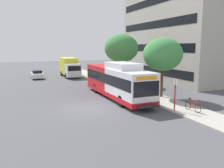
{
  "coord_description": "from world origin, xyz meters",
  "views": [
    {
      "loc": [
        -5.6,
        -18.07,
        5.11
      ],
      "look_at": [
        2.9,
        1.9,
        1.6
      ],
      "focal_mm": 36.71,
      "sensor_mm": 36.0,
      "label": 1
    }
  ],
  "objects_px": {
    "parked_car_far_lane": "(37,74)",
    "box_truck_background": "(69,67)",
    "bus_stop_sign_pole": "(175,92)",
    "street_tree_near_stop": "(163,54)",
    "bicycle_parked": "(193,106)",
    "street_tree_mid_block": "(121,48)",
    "transit_bus": "(117,81)"
  },
  "relations": [
    {
      "from": "parked_car_far_lane",
      "to": "box_truck_background",
      "type": "bearing_deg",
      "value": -0.9
    },
    {
      "from": "bus_stop_sign_pole",
      "to": "street_tree_near_stop",
      "type": "bearing_deg",
      "value": 66.35
    },
    {
      "from": "bicycle_parked",
      "to": "box_truck_background",
      "type": "distance_m",
      "value": 26.19
    },
    {
      "from": "street_tree_mid_block",
      "to": "bicycle_parked",
      "type": "bearing_deg",
      "value": -93.36
    },
    {
      "from": "street_tree_mid_block",
      "to": "box_truck_background",
      "type": "distance_m",
      "value": 12.33
    },
    {
      "from": "street_tree_mid_block",
      "to": "parked_car_far_lane",
      "type": "height_order",
      "value": "street_tree_mid_block"
    },
    {
      "from": "transit_bus",
      "to": "parked_car_far_lane",
      "type": "bearing_deg",
      "value": 108.15
    },
    {
      "from": "street_tree_near_stop",
      "to": "bicycle_parked",
      "type": "bearing_deg",
      "value": -99.34
    },
    {
      "from": "bus_stop_sign_pole",
      "to": "bicycle_parked",
      "type": "height_order",
      "value": "bus_stop_sign_pole"
    },
    {
      "from": "transit_bus",
      "to": "bus_stop_sign_pole",
      "type": "xyz_separation_m",
      "value": [
        2.07,
        -6.6,
        -0.05
      ]
    },
    {
      "from": "bicycle_parked",
      "to": "street_tree_near_stop",
      "type": "xyz_separation_m",
      "value": [
        0.9,
        5.46,
        3.84
      ]
    },
    {
      "from": "transit_bus",
      "to": "street_tree_mid_block",
      "type": "bearing_deg",
      "value": 61.62
    },
    {
      "from": "bicycle_parked",
      "to": "street_tree_near_stop",
      "type": "bearing_deg",
      "value": 80.66
    },
    {
      "from": "parked_car_far_lane",
      "to": "transit_bus",
      "type": "bearing_deg",
      "value": -71.85
    },
    {
      "from": "bus_stop_sign_pole",
      "to": "parked_car_far_lane",
      "type": "relative_size",
      "value": 0.58
    },
    {
      "from": "bus_stop_sign_pole",
      "to": "box_truck_background",
      "type": "height_order",
      "value": "box_truck_background"
    },
    {
      "from": "transit_bus",
      "to": "street_tree_near_stop",
      "type": "height_order",
      "value": "street_tree_near_stop"
    },
    {
      "from": "bicycle_parked",
      "to": "box_truck_background",
      "type": "height_order",
      "value": "box_truck_background"
    },
    {
      "from": "street_tree_mid_block",
      "to": "parked_car_far_lane",
      "type": "distance_m",
      "value": 15.59
    },
    {
      "from": "street_tree_mid_block",
      "to": "parked_car_far_lane",
      "type": "xyz_separation_m",
      "value": [
        -10.19,
        10.99,
        -4.28
      ]
    },
    {
      "from": "bus_stop_sign_pole",
      "to": "box_truck_background",
      "type": "bearing_deg",
      "value": 96.23
    },
    {
      "from": "street_tree_near_stop",
      "to": "transit_bus",
      "type": "bearing_deg",
      "value": 155.02
    },
    {
      "from": "bicycle_parked",
      "to": "street_tree_near_stop",
      "type": "relative_size",
      "value": 0.3
    },
    {
      "from": "transit_bus",
      "to": "parked_car_far_lane",
      "type": "xyz_separation_m",
      "value": [
        -6.09,
        18.58,
        -1.04
      ]
    },
    {
      "from": "bicycle_parked",
      "to": "street_tree_mid_block",
      "type": "relative_size",
      "value": 0.26
    },
    {
      "from": "bus_stop_sign_pole",
      "to": "parked_car_far_lane",
      "type": "height_order",
      "value": "bus_stop_sign_pole"
    },
    {
      "from": "bus_stop_sign_pole",
      "to": "box_truck_background",
      "type": "relative_size",
      "value": 0.37
    },
    {
      "from": "parked_car_far_lane",
      "to": "street_tree_near_stop",
      "type": "bearing_deg",
      "value": -63.53
    },
    {
      "from": "transit_bus",
      "to": "bicycle_parked",
      "type": "xyz_separation_m",
      "value": [
        3.22,
        -7.38,
        -1.14
      ]
    },
    {
      "from": "bus_stop_sign_pole",
      "to": "bicycle_parked",
      "type": "xyz_separation_m",
      "value": [
        1.15,
        -0.78,
        -1.09
      ]
    },
    {
      "from": "bus_stop_sign_pole",
      "to": "parked_car_far_lane",
      "type": "distance_m",
      "value": 26.49
    },
    {
      "from": "street_tree_near_stop",
      "to": "street_tree_mid_block",
      "type": "xyz_separation_m",
      "value": [
        -0.02,
        9.51,
        0.55
      ]
    }
  ]
}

